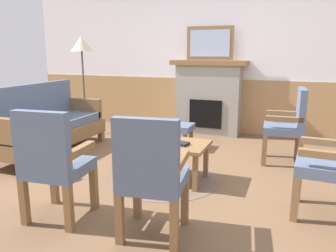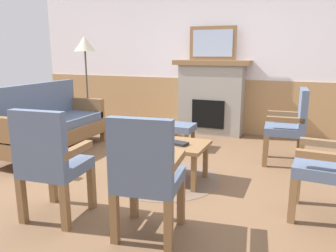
{
  "view_description": "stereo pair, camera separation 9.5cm",
  "coord_description": "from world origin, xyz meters",
  "px_view_note": "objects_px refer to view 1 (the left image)",
  "views": [
    {
      "loc": [
        1.38,
        -3.29,
        1.43
      ],
      "look_at": [
        0.0,
        0.35,
        0.55
      ],
      "focal_mm": 35.44,
      "sensor_mm": 36.0,
      "label": 1
    },
    {
      "loc": [
        1.46,
        -3.25,
        1.43
      ],
      "look_at": [
        0.0,
        0.35,
        0.55
      ],
      "focal_mm": 35.44,
      "sensor_mm": 36.0,
      "label": 2
    }
  ],
  "objects_px": {
    "book_on_table": "(179,143)",
    "floor_lamp_by_couch": "(82,50)",
    "fireplace": "(208,97)",
    "footstool": "(179,129)",
    "armchair_front_center": "(53,161)",
    "armchair_front_left": "(151,172)",
    "framed_picture": "(210,43)",
    "armchair_by_window_left": "(336,158)",
    "armchair_near_fireplace": "(289,123)",
    "couch": "(47,126)",
    "coffee_table": "(165,146)"
  },
  "relations": [
    {
      "from": "book_on_table",
      "to": "floor_lamp_by_couch",
      "type": "bearing_deg",
      "value": 145.0
    },
    {
      "from": "fireplace",
      "to": "footstool",
      "type": "relative_size",
      "value": 3.25
    },
    {
      "from": "floor_lamp_by_couch",
      "to": "armchair_front_center",
      "type": "bearing_deg",
      "value": -60.05
    },
    {
      "from": "footstool",
      "to": "armchair_front_left",
      "type": "height_order",
      "value": "armchair_front_left"
    },
    {
      "from": "floor_lamp_by_couch",
      "to": "framed_picture",
      "type": "bearing_deg",
      "value": 19.37
    },
    {
      "from": "armchair_by_window_left",
      "to": "floor_lamp_by_couch",
      "type": "bearing_deg",
      "value": 153.63
    },
    {
      "from": "armchair_near_fireplace",
      "to": "floor_lamp_by_couch",
      "type": "relative_size",
      "value": 0.58
    },
    {
      "from": "fireplace",
      "to": "armchair_near_fireplace",
      "type": "xyz_separation_m",
      "value": [
        1.36,
        -1.21,
        -0.11
      ]
    },
    {
      "from": "fireplace",
      "to": "armchair_near_fireplace",
      "type": "relative_size",
      "value": 1.33
    },
    {
      "from": "framed_picture",
      "to": "floor_lamp_by_couch",
      "type": "bearing_deg",
      "value": -160.63
    },
    {
      "from": "couch",
      "to": "armchair_front_center",
      "type": "bearing_deg",
      "value": -47.93
    },
    {
      "from": "armchair_front_center",
      "to": "armchair_near_fireplace",
      "type": "bearing_deg",
      "value": 51.75
    },
    {
      "from": "coffee_table",
      "to": "armchair_near_fireplace",
      "type": "distance_m",
      "value": 1.69
    },
    {
      "from": "armchair_front_center",
      "to": "framed_picture",
      "type": "bearing_deg",
      "value": 82.68
    },
    {
      "from": "floor_lamp_by_couch",
      "to": "book_on_table",
      "type": "bearing_deg",
      "value": -35.0
    },
    {
      "from": "couch",
      "to": "armchair_front_center",
      "type": "xyz_separation_m",
      "value": [
        1.39,
        -1.54,
        0.14
      ]
    },
    {
      "from": "coffee_table",
      "to": "armchair_near_fireplace",
      "type": "relative_size",
      "value": 0.98
    },
    {
      "from": "coffee_table",
      "to": "armchair_by_window_left",
      "type": "relative_size",
      "value": 0.98
    },
    {
      "from": "armchair_by_window_left",
      "to": "armchair_front_center",
      "type": "bearing_deg",
      "value": -157.91
    },
    {
      "from": "fireplace",
      "to": "armchair_by_window_left",
      "type": "distance_m",
      "value": 3.16
    },
    {
      "from": "framed_picture",
      "to": "coffee_table",
      "type": "relative_size",
      "value": 0.83
    },
    {
      "from": "armchair_near_fireplace",
      "to": "armchair_front_left",
      "type": "bearing_deg",
      "value": -112.53
    },
    {
      "from": "footstool",
      "to": "armchair_by_window_left",
      "type": "height_order",
      "value": "armchair_by_window_left"
    },
    {
      "from": "fireplace",
      "to": "floor_lamp_by_couch",
      "type": "xyz_separation_m",
      "value": [
        -2.06,
        -0.72,
        0.8
      ]
    },
    {
      "from": "armchair_front_center",
      "to": "floor_lamp_by_couch",
      "type": "relative_size",
      "value": 0.58
    },
    {
      "from": "couch",
      "to": "book_on_table",
      "type": "relative_size",
      "value": 8.83
    },
    {
      "from": "armchair_front_center",
      "to": "floor_lamp_by_couch",
      "type": "bearing_deg",
      "value": 119.95
    },
    {
      "from": "framed_picture",
      "to": "armchair_front_center",
      "type": "distance_m",
      "value": 3.69
    },
    {
      "from": "coffee_table",
      "to": "footstool",
      "type": "height_order",
      "value": "coffee_table"
    },
    {
      "from": "book_on_table",
      "to": "floor_lamp_by_couch",
      "type": "xyz_separation_m",
      "value": [
        -2.33,
        1.63,
        1.0
      ]
    },
    {
      "from": "armchair_near_fireplace",
      "to": "armchair_front_left",
      "type": "xyz_separation_m",
      "value": [
        -0.94,
        -2.27,
        0.0
      ]
    },
    {
      "from": "framed_picture",
      "to": "couch",
      "type": "relative_size",
      "value": 0.44
    },
    {
      "from": "couch",
      "to": "framed_picture",
      "type": "bearing_deg",
      "value": 47.07
    },
    {
      "from": "armchair_near_fireplace",
      "to": "framed_picture",
      "type": "bearing_deg",
      "value": 138.32
    },
    {
      "from": "armchair_front_left",
      "to": "armchair_front_center",
      "type": "xyz_separation_m",
      "value": [
        -0.88,
        -0.04,
        0.0
      ]
    },
    {
      "from": "book_on_table",
      "to": "coffee_table",
      "type": "bearing_deg",
      "value": 164.26
    },
    {
      "from": "armchair_by_window_left",
      "to": "armchair_front_left",
      "type": "xyz_separation_m",
      "value": [
        -1.34,
        -0.86,
        0.0
      ]
    },
    {
      "from": "footstool",
      "to": "armchair_near_fireplace",
      "type": "height_order",
      "value": "armchair_near_fireplace"
    },
    {
      "from": "armchair_front_center",
      "to": "floor_lamp_by_couch",
      "type": "distance_m",
      "value": 3.35
    },
    {
      "from": "couch",
      "to": "floor_lamp_by_couch",
      "type": "xyz_separation_m",
      "value": [
        -0.22,
        1.25,
        1.05
      ]
    },
    {
      "from": "couch",
      "to": "book_on_table",
      "type": "height_order",
      "value": "couch"
    },
    {
      "from": "coffee_table",
      "to": "armchair_front_left",
      "type": "xyz_separation_m",
      "value": [
        0.35,
        -1.18,
        0.15
      ]
    },
    {
      "from": "fireplace",
      "to": "armchair_near_fireplace",
      "type": "height_order",
      "value": "fireplace"
    },
    {
      "from": "fireplace",
      "to": "book_on_table",
      "type": "height_order",
      "value": "fireplace"
    },
    {
      "from": "footstool",
      "to": "armchair_front_left",
      "type": "xyz_separation_m",
      "value": [
        0.61,
        -2.44,
        0.25
      ]
    },
    {
      "from": "armchair_by_window_left",
      "to": "armchair_front_center",
      "type": "xyz_separation_m",
      "value": [
        -2.21,
        -0.9,
        0.0
      ]
    },
    {
      "from": "armchair_by_window_left",
      "to": "floor_lamp_by_couch",
      "type": "distance_m",
      "value": 4.36
    },
    {
      "from": "armchair_front_left",
      "to": "floor_lamp_by_couch",
      "type": "relative_size",
      "value": 0.58
    },
    {
      "from": "coffee_table",
      "to": "armchair_front_left",
      "type": "distance_m",
      "value": 1.24
    },
    {
      "from": "armchair_by_window_left",
      "to": "footstool",
      "type": "bearing_deg",
      "value": 141.01
    }
  ]
}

